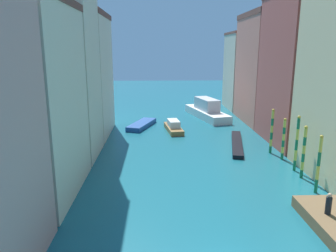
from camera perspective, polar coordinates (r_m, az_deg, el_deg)
name	(u,v)px	position (r m, az deg, el deg)	size (l,w,h in m)	color
ground_plane	(186,140)	(39.01, 3.19, -2.51)	(154.00, 154.00, 0.00)	#196070
building_left_1	(24,101)	(25.24, -24.08, 4.14)	(6.91, 10.20, 14.22)	beige
building_left_2	(58,49)	(33.46, -18.96, 12.82)	(6.91, 7.29, 21.48)	beige
building_left_3	(81,75)	(42.04, -15.23, 8.66)	(6.91, 10.09, 15.06)	beige
building_right_2	(302,68)	(39.86, 22.70, 9.48)	(6.91, 10.99, 17.28)	#B25147
building_right_3	(267,68)	(50.58, 17.21, 9.76)	(6.91, 12.12, 15.93)	#C6705B
building_right_4	(247,71)	(61.16, 13.76, 9.45)	(6.91, 9.25, 13.72)	#BCB299
person_on_dock	(329,204)	(22.61, 26.57, -12.32)	(0.36, 0.36, 1.37)	black
mooring_pole_0	(319,164)	(26.75, 25.11, -6.10)	(0.27, 0.27, 4.57)	#197247
mooring_pole_1	(304,152)	(29.34, 22.89, -4.21)	(0.29, 0.29, 4.58)	#197247
mooring_pole_2	(297,143)	(30.77, 21.82, -2.83)	(0.27, 0.27, 5.08)	#197247
mooring_pole_3	(284,139)	(33.61, 19.78, -2.11)	(0.30, 0.30, 4.20)	#197247
mooring_pole_4	(272,131)	(35.24, 17.90, -0.82)	(0.30, 0.30, 4.74)	#197247
vaporetto_white	(207,110)	(52.19, 6.84, 2.76)	(5.95, 12.42, 3.08)	white
gondola_black	(237,143)	(37.69, 12.10, -3.03)	(3.25, 10.09, 0.41)	black
motorboat_0	(142,125)	(45.70, -4.67, 0.25)	(4.11, 7.12, 0.63)	#234C93
motorboat_1	(173,127)	(43.17, 0.98, -0.15)	(2.48, 6.07, 1.49)	olive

